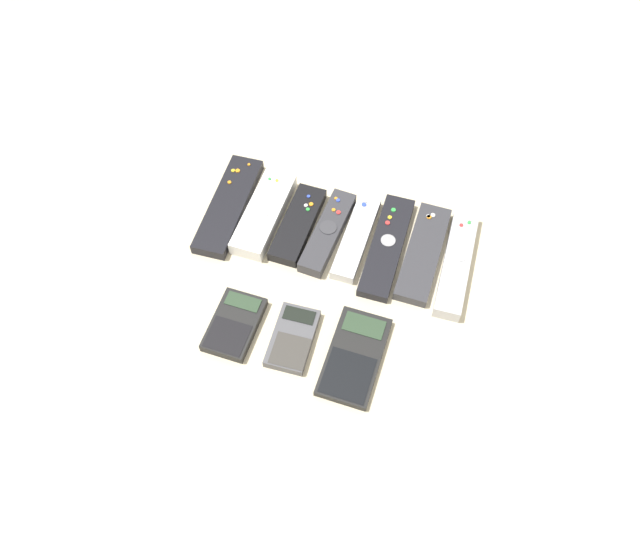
{
  "coord_description": "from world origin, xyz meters",
  "views": [
    {
      "loc": [
        0.17,
        -0.49,
        0.89
      ],
      "look_at": [
        0.0,
        0.03,
        0.01
      ],
      "focal_mm": 35.0,
      "sensor_mm": 36.0,
      "label": 1
    }
  ],
  "objects": [
    {
      "name": "remote_0",
      "position": [
        -0.2,
        0.12,
        0.01
      ],
      "size": [
        0.07,
        0.22,
        0.02
      ],
      "rotation": [
        0.0,
        0.0,
        0.05
      ],
      "color": "black",
      "rests_on": "ground_plane"
    },
    {
      "name": "ground_plane",
      "position": [
        0.0,
        0.0,
        0.0
      ],
      "size": [
        3.0,
        3.0,
        0.0
      ],
      "primitive_type": "plane",
      "color": "beige"
    },
    {
      "name": "remote_2",
      "position": [
        -0.07,
        0.12,
        0.01
      ],
      "size": [
        0.05,
        0.17,
        0.02
      ],
      "rotation": [
        0.0,
        0.0,
        -0.01
      ],
      "color": "black",
      "rests_on": "ground_plane"
    },
    {
      "name": "remote_5",
      "position": [
        0.09,
        0.13,
        0.01
      ],
      "size": [
        0.06,
        0.21,
        0.02
      ],
      "rotation": [
        0.0,
        0.0,
        0.02
      ],
      "color": "black",
      "rests_on": "ground_plane"
    },
    {
      "name": "calculator_2",
      "position": [
        0.1,
        -0.09,
        0.01
      ],
      "size": [
        0.08,
        0.16,
        0.01
      ],
      "rotation": [
        0.0,
        0.0,
        0.0
      ],
      "color": "black",
      "rests_on": "ground_plane"
    },
    {
      "name": "remote_4",
      "position": [
        0.03,
        0.13,
        0.01
      ],
      "size": [
        0.04,
        0.18,
        0.02
      ],
      "rotation": [
        0.0,
        0.0,
        -0.0
      ],
      "color": "silver",
      "rests_on": "ground_plane"
    },
    {
      "name": "remote_7",
      "position": [
        0.21,
        0.13,
        0.01
      ],
      "size": [
        0.05,
        0.21,
        0.03
      ],
      "rotation": [
        0.0,
        0.0,
        0.04
      ],
      "color": "#B7B7BC",
      "rests_on": "ground_plane"
    },
    {
      "name": "remote_1",
      "position": [
        -0.13,
        0.12,
        0.01
      ],
      "size": [
        0.06,
        0.18,
        0.03
      ],
      "rotation": [
        0.0,
        0.0,
        0.0
      ],
      "color": "white",
      "rests_on": "ground_plane"
    },
    {
      "name": "remote_6",
      "position": [
        0.15,
        0.13,
        0.01
      ],
      "size": [
        0.06,
        0.2,
        0.02
      ],
      "rotation": [
        0.0,
        0.0,
        -0.0
      ],
      "color": "#333338",
      "rests_on": "ground_plane"
    },
    {
      "name": "calculator_1",
      "position": [
        -0.01,
        -0.09,
        0.01
      ],
      "size": [
        0.07,
        0.11,
        0.02
      ],
      "rotation": [
        0.0,
        0.0,
        0.05
      ],
      "color": "#4C4C51",
      "rests_on": "ground_plane"
    },
    {
      "name": "remote_3",
      "position": [
        -0.02,
        0.12,
        0.01
      ],
      "size": [
        0.05,
        0.18,
        0.02
      ],
      "rotation": [
        0.0,
        0.0,
        -0.06
      ],
      "color": "#333338",
      "rests_on": "ground_plane"
    },
    {
      "name": "calculator_0",
      "position": [
        -0.1,
        -0.1,
        0.01
      ],
      "size": [
        0.07,
        0.11,
        0.02
      ],
      "rotation": [
        0.0,
        0.0,
        0.0
      ],
      "color": "black",
      "rests_on": "ground_plane"
    }
  ]
}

